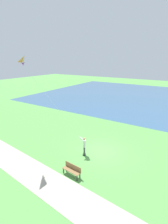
{
  "coord_description": "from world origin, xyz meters",
  "views": [
    {
      "loc": [
        -12.5,
        -5.99,
        8.37
      ],
      "look_at": [
        -0.69,
        1.53,
        3.84
      ],
      "focal_mm": 26.6,
      "sensor_mm": 36.0,
      "label": 1
    }
  ],
  "objects": [
    {
      "name": "walkway_path",
      "position": [
        -5.72,
        2.0,
        0.01
      ],
      "size": [
        5.14,
        32.09,
        0.02
      ],
      "primitive_type": "cube",
      "rotation": [
        0.0,
        0.0,
        -0.09
      ],
      "color": "#B7AD99",
      "rests_on": "ground"
    },
    {
      "name": "person_kite_flyer",
      "position": [
        -1.39,
        1.07,
        1.05
      ],
      "size": [
        0.52,
        0.62,
        1.83
      ],
      "color": "#232328",
      "rests_on": "ground"
    },
    {
      "name": "ground_plane",
      "position": [
        0.0,
        0.0,
        0.0
      ],
      "size": [
        120.0,
        120.0,
        0.0
      ],
      "primitive_type": "plane",
      "color": "#569947"
    },
    {
      "name": "lake_water",
      "position": [
        26.02,
        4.0,
        0.0
      ],
      "size": [
        36.0,
        44.0,
        0.01
      ],
      "primitive_type": "cube",
      "color": "#385B7F",
      "rests_on": "ground"
    },
    {
      "name": "flying_kite",
      "position": [
        -3.54,
        5.16,
        8.14
      ],
      "size": [
        2.57,
        4.29,
        6.82
      ],
      "color": "orange"
    },
    {
      "name": "park_bench_near_walkway",
      "position": [
        -4.18,
        0.36,
        0.51
      ],
      "size": [
        0.57,
        1.53,
        0.88
      ],
      "color": "olive",
      "rests_on": "ground"
    }
  ]
}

